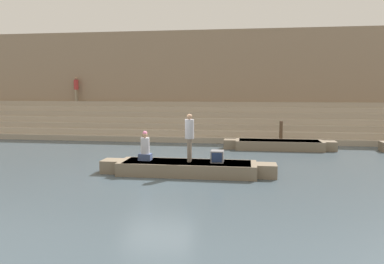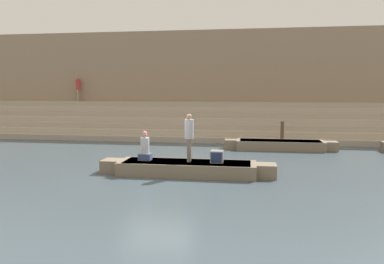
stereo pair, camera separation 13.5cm
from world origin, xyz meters
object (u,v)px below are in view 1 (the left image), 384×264
Objects in this scene: person_rowing at (145,148)px; person_standing at (189,134)px; rowboat_main at (187,168)px; moored_boat_shore at (279,145)px; mooring_post at (281,134)px; person_on_steps at (76,87)px; tv_set at (217,156)px.

person_standing is at bearing 13.20° from person_rowing.
person_standing is (0.08, 0.07, 1.17)m from rowboat_main.
moored_boat_shore is 4.08× the size of mooring_post.
moored_boat_shore is 3.30× the size of person_on_steps.
person_rowing is 0.79× the size of mooring_post.
mooring_post is 14.18m from person_on_steps.
moored_boat_shore is at bearing 52.51° from person_standing.
mooring_post is (2.76, 7.00, 0.00)m from tv_set.
person_rowing is at bearing 172.77° from person_standing.
rowboat_main is 4.60× the size of mooring_post.
person_on_steps reaches higher than moored_boat_shore.
person_standing is 7.04m from moored_boat_shore.
mooring_post is at bearing 69.52° from tv_set.
person_rowing is 0.19× the size of moored_boat_shore.
tv_set is (2.55, -0.03, -0.22)m from person_rowing.
person_standing is 1.67m from person_rowing.
person_rowing is (-1.58, 0.01, -0.54)m from person_standing.
tv_set is at bearing 1.01° from rowboat_main.
person_rowing is 7.88m from moored_boat_shore.
person_standing is 15.01m from person_on_steps.
rowboat_main is at bearing -145.67° from person_standing.
rowboat_main is at bearing -118.33° from mooring_post.
person_on_steps reaches higher than person_standing.
tv_set is (1.04, 0.05, 0.41)m from rowboat_main.
person_standing reaches higher than mooring_post.
person_on_steps is at bearing 138.24° from person_rowing.
rowboat_main is 1.64m from person_rowing.
person_rowing is 14.12m from person_on_steps.
person_on_steps is (-10.45, 11.52, 2.44)m from tv_set.
person_rowing is at bearing -179.61° from tv_set.
mooring_post is (3.72, 6.98, -0.75)m from person_standing.
person_on_steps is (-13.21, 4.52, 2.44)m from mooring_post.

